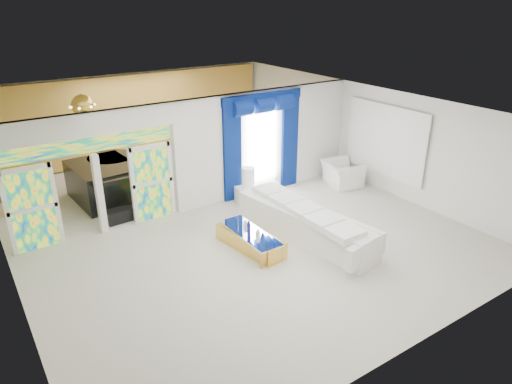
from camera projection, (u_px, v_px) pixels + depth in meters
floor at (221, 218)px, 12.24m from camera, size 12.00×12.00×0.00m
dividing_wall at (267, 141)px, 13.52m from camera, size 5.70×0.18×3.00m
dividing_header at (86, 125)px, 10.47m from camera, size 4.30×0.18×0.55m
stained_panel_left at (32, 209)px, 10.42m from camera, size 0.95×0.04×2.00m
stained_panel_right at (152, 182)px, 11.88m from camera, size 0.95×0.04×2.00m
stained_transom at (89, 145)px, 10.66m from camera, size 4.00×0.05×0.35m
window_pane at (261, 145)px, 13.33m from camera, size 1.00×0.02×2.30m
blue_drape_left at (232, 153)px, 12.82m from camera, size 0.55×0.10×2.80m
blue_drape_right at (290, 141)px, 13.84m from camera, size 0.55×0.10×2.80m
blue_pelmet at (262, 97)px, 12.77m from camera, size 2.60×0.12×0.25m
wall_mirror at (385, 140)px, 13.40m from camera, size 0.04×2.70×1.90m
gold_curtains at (135, 117)px, 16.16m from camera, size 9.70×0.12×2.90m
white_sofa at (304, 224)px, 11.10m from camera, size 1.40×3.90×0.73m
coffee_table at (250, 241)px, 10.70m from camera, size 0.87×1.88×0.40m
console_table at (257, 192)px, 13.34m from camera, size 1.31×0.57×0.42m
table_lamp at (248, 177)px, 12.99m from camera, size 0.36×0.36×0.58m
armchair at (342, 174)px, 14.23m from camera, size 1.24×1.35×0.74m
grand_piano at (104, 182)px, 13.18m from camera, size 1.72×2.18×1.05m
piano_bench at (125, 214)px, 12.10m from camera, size 1.01×0.45×0.33m
tv_console at (4, 199)px, 12.41m from camera, size 0.62×0.58×0.79m
chandelier at (82, 105)px, 12.62m from camera, size 0.60×0.60×0.60m
decanters at (251, 230)px, 10.55m from camera, size 0.22×1.12×0.29m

